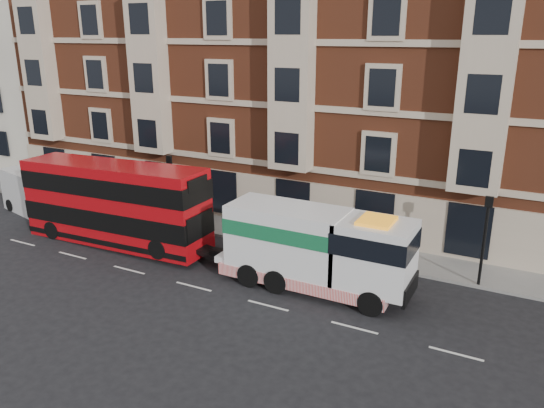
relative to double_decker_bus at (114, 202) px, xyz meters
The scene contains 10 objects.
ground 7.84m from the double_decker_bus, 19.31° to the right, with size 120.00×120.00×0.00m, color black.
sidewalk 8.97m from the double_decker_bus, 35.66° to the left, with size 90.00×3.00×0.15m, color slate.
victorian_terrace 16.48m from the double_decker_bus, 59.04° to the left, with size 45.00×12.00×20.40m.
cream_block 26.37m from the double_decker_bus, 153.33° to the left, with size 16.00×10.00×16.80m.
lamp_post_west 3.88m from the double_decker_bus, 74.70° to the left, with size 0.35×0.15×4.35m.
lamp_post_east 19.39m from the double_decker_bus, 11.12° to the left, with size 0.35×0.15×4.35m.
double_decker_bus is the anchor object (origin of this frame).
tow_truck 12.07m from the double_decker_bus, ahead, with size 9.23×2.73×3.85m.
box_van 8.88m from the double_decker_bus, 169.07° to the left, with size 5.72×3.34×2.79m.
pedestrian 8.41m from the double_decker_bus, 149.12° to the left, with size 0.62×0.40×1.69m, color #1A2634.
Camera 1 is at (13.81, -18.45, 11.48)m, focal length 35.00 mm.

